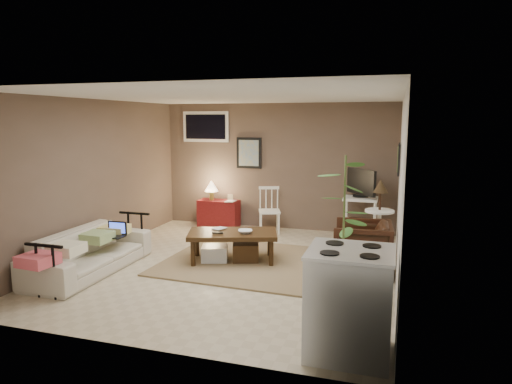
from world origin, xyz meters
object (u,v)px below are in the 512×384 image
(coffee_table, at_px, (232,244))
(tv_stand, at_px, (360,202))
(red_console, at_px, (218,211))
(potted_plant, at_px, (344,222))
(sofa, at_px, (90,245))
(stove, at_px, (349,302))
(spindle_chair, at_px, (269,211))
(side_table, at_px, (380,209))
(armchair, at_px, (362,244))

(coffee_table, height_order, tv_stand, tv_stand)
(red_console, bearing_deg, potted_plant, -47.04)
(tv_stand, bearing_deg, potted_plant, -89.70)
(coffee_table, bearing_deg, red_console, 116.83)
(sofa, distance_m, red_console, 3.13)
(sofa, relative_size, red_console, 2.16)
(coffee_table, xyz_separation_m, stove, (1.91, -2.20, 0.21))
(sofa, height_order, spindle_chair, spindle_chair)
(side_table, xyz_separation_m, potted_plant, (-0.34, -1.90, 0.18))
(sofa, xyz_separation_m, red_console, (0.68, 3.06, -0.07))
(side_table, height_order, stove, side_table)
(potted_plant, bearing_deg, armchair, 81.31)
(coffee_table, xyz_separation_m, armchair, (1.86, 0.12, 0.12))
(sofa, distance_m, tv_stand, 4.50)
(tv_stand, xyz_separation_m, stove, (0.22, -4.13, -0.17))
(coffee_table, xyz_separation_m, side_table, (2.05, 1.01, 0.46))
(red_console, bearing_deg, stove, -55.27)
(coffee_table, distance_m, red_console, 2.33)
(red_console, height_order, armchair, red_console)
(red_console, bearing_deg, coffee_table, -63.17)
(tv_stand, relative_size, armchair, 1.59)
(sofa, height_order, red_console, red_console)
(coffee_table, distance_m, stove, 2.92)
(coffee_table, xyz_separation_m, sofa, (-1.73, -0.98, 0.11))
(potted_plant, bearing_deg, tv_stand, 90.30)
(spindle_chair, bearing_deg, potted_plant, -59.31)
(side_table, distance_m, armchair, 0.97)
(tv_stand, bearing_deg, coffee_table, -131.33)
(sofa, xyz_separation_m, side_table, (3.78, 2.00, 0.35))
(potted_plant, distance_m, stove, 1.40)
(coffee_table, bearing_deg, potted_plant, -27.44)
(red_console, xyz_separation_m, tv_stand, (2.74, -0.15, 0.34))
(sofa, bearing_deg, spindle_chair, -31.33)
(red_console, relative_size, spindle_chair, 1.08)
(red_console, relative_size, stove, 0.94)
(spindle_chair, bearing_deg, sofa, -121.33)
(sofa, height_order, tv_stand, tv_stand)
(coffee_table, distance_m, side_table, 2.33)
(armchair, height_order, potted_plant, potted_plant)
(side_table, bearing_deg, stove, -92.40)
(sofa, distance_m, side_table, 4.29)
(sofa, xyz_separation_m, armchair, (3.59, 1.10, 0.00))
(armchair, xyz_separation_m, stove, (0.05, -2.32, 0.09))
(armchair, xyz_separation_m, potted_plant, (-0.15, -1.01, 0.52))
(sofa, height_order, armchair, armchair)
(spindle_chair, bearing_deg, coffee_table, -91.19)
(red_console, bearing_deg, armchair, -33.85)
(stove, bearing_deg, red_console, 124.73)
(tv_stand, xyz_separation_m, potted_plant, (0.01, -2.81, 0.26))
(spindle_chair, bearing_deg, armchair, -44.67)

